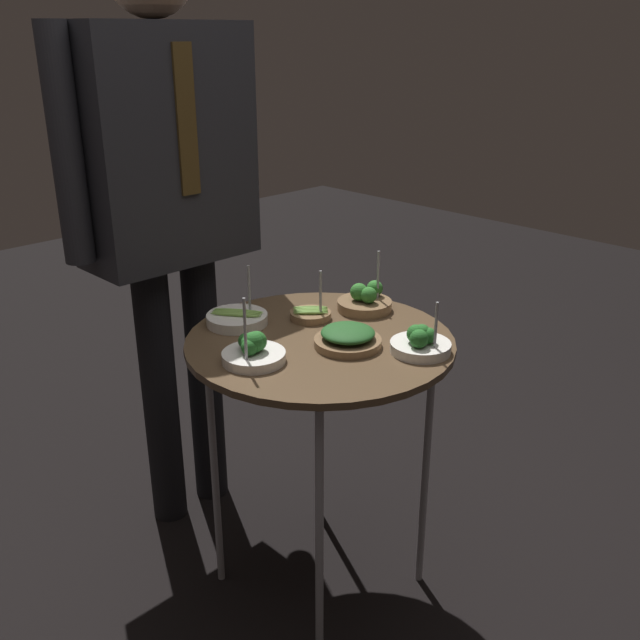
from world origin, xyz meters
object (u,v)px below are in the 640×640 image
Objects in this scene: waiter_figure at (166,176)px; bowl_spinach_front_right at (348,338)px; bowl_broccoli_back_right at (365,301)px; bowl_asparagus_front_center at (237,318)px; bowl_broccoli_front_left at (253,350)px; serving_cart at (320,359)px; bowl_broccoli_near_rim at (421,342)px; bowl_asparagus_mid_left at (311,314)px.

bowl_spinach_front_right is at bearing -84.27° from waiter_figure.
bowl_asparagus_front_center is at bearing 151.92° from bowl_broccoli_back_right.
bowl_broccoli_back_right is (0.21, 0.13, 0.00)m from bowl_spinach_front_right.
bowl_asparagus_front_center is (0.12, 0.21, -0.01)m from bowl_broccoli_front_left.
bowl_broccoli_back_right is at bearing 13.07° from serving_cart.
bowl_broccoli_near_rim is (0.10, -0.15, 0.00)m from bowl_spinach_front_right.
bowl_broccoli_back_right reaches higher than bowl_asparagus_mid_left.
waiter_figure reaches higher than bowl_broccoli_back_right.
waiter_figure reaches higher than bowl_asparagus_mid_left.
waiter_figure is at bearing 105.41° from bowl_asparagus_mid_left.
bowl_asparagus_mid_left is at bearing 96.28° from bowl_broccoli_near_rim.
serving_cart is 0.15m from bowl_asparagus_mid_left.
bowl_broccoli_near_rim is at bearing -66.08° from bowl_asparagus_front_center.
bowl_broccoli_back_right is at bearing -61.46° from waiter_figure.
bowl_broccoli_front_left is 1.04× the size of bowl_spinach_front_right.
waiter_figure is (-0.13, 0.46, 0.33)m from bowl_asparagus_mid_left.
waiter_figure is at bearing 83.88° from bowl_asparagus_front_center.
bowl_asparagus_mid_left reaches higher than bowl_spinach_front_right.
bowl_broccoli_front_left is 0.10× the size of waiter_figure.
bowl_broccoli_near_rim is at bearing -78.42° from waiter_figure.
serving_cart is 4.60× the size of bowl_spinach_front_right.
waiter_figure is at bearing 74.35° from bowl_broccoli_front_left.
bowl_spinach_front_right is at bearing -147.84° from bowl_broccoli_back_right.
bowl_broccoli_near_rim reaches higher than serving_cart.
bowl_broccoli_front_left reaches higher than bowl_spinach_front_right.
bowl_spinach_front_right is at bearing -71.42° from bowl_asparagus_front_center.
bowl_asparagus_mid_left is at bearing 159.41° from bowl_broccoli_back_right.
serving_cart is 5.46× the size of bowl_asparagus_mid_left.
serving_cart is at bearing -166.93° from bowl_broccoli_back_right.
bowl_asparagus_front_center reaches higher than bowl_spinach_front_right.
waiter_figure is at bearing 95.73° from bowl_spinach_front_right.
bowl_broccoli_back_right reaches higher than bowl_spinach_front_right.
bowl_spinach_front_right is 1.03× the size of bowl_asparagus_front_center.
bowl_asparagus_mid_left reaches higher than bowl_broccoli_near_rim.
bowl_broccoli_front_left is 1.24× the size of bowl_asparagus_mid_left.
bowl_asparagus_mid_left is 0.95× the size of bowl_broccoli_near_rim.
bowl_broccoli_front_left is 0.24m from bowl_asparagus_front_center.
bowl_broccoli_front_left is 0.43m from bowl_broccoli_back_right.
serving_cart is at bearing -84.92° from waiter_figure.
bowl_spinach_front_right is (0.01, -0.08, 0.08)m from serving_cart.
waiter_figure reaches higher than bowl_broccoli_near_rim.
bowl_asparagus_mid_left is at bearing 18.88° from bowl_broccoli_front_left.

